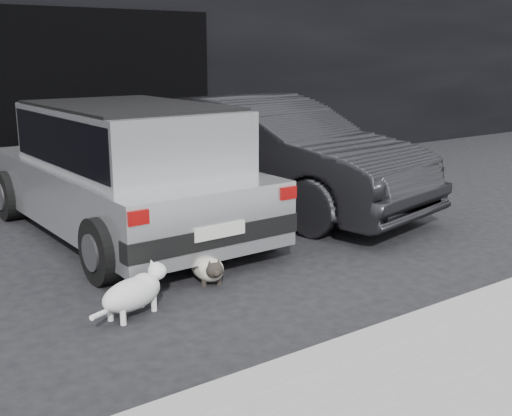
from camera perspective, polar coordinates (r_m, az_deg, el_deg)
ground at (r=6.33m, az=-8.55°, el=-4.64°), size 80.00×80.00×0.00m
building_facade at (r=11.96m, az=-18.41°, el=15.57°), size 34.00×4.00×5.00m
garage_opening at (r=10.08m, az=-14.33°, el=9.47°), size 4.00×0.10×2.60m
curb at (r=5.01m, az=16.40°, el=-9.37°), size 18.00×0.25×0.12m
silver_hatchback at (r=7.10m, az=-11.55°, el=3.83°), size 1.99×3.94×1.45m
second_car at (r=8.17m, az=0.91°, el=4.87°), size 2.43×4.58×1.43m
cat_siamese at (r=5.69m, az=-4.27°, el=-5.33°), size 0.41×0.77×0.27m
cat_white at (r=5.05m, az=-10.66°, el=-7.30°), size 0.77×0.44×0.38m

